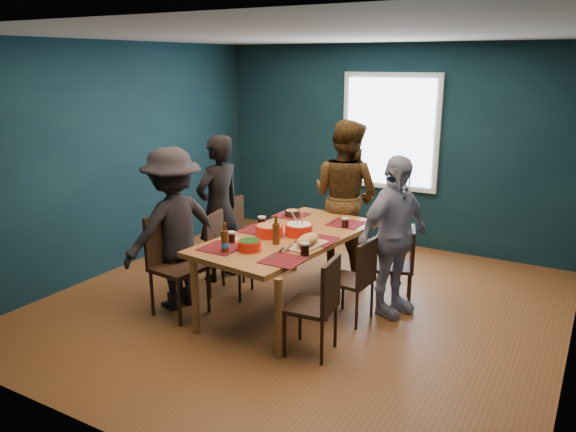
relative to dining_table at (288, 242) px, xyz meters
name	(u,v)px	position (x,y,z in m)	size (l,w,h in m)	color
room	(315,172)	(0.11, 0.35, 0.67)	(5.01, 5.01, 2.71)	brown
dining_table	(288,242)	(0.00, 0.00, 0.00)	(1.25, 2.15, 0.78)	#A16330
chair_left_far	(237,231)	(-1.00, 0.53, -0.17)	(0.47, 0.47, 0.91)	black
chair_left_mid	(223,248)	(-0.78, -0.05, -0.18)	(0.48, 0.48, 0.90)	black
chair_left_near	(172,257)	(-0.94, -0.68, -0.11)	(0.51, 0.51, 1.01)	black
chair_right_far	(403,260)	(0.99, 0.68, -0.23)	(0.47, 0.47, 0.82)	black
chair_right_mid	(358,274)	(0.75, 0.04, -0.22)	(0.40, 0.40, 0.84)	black
chair_right_near	(320,299)	(0.73, -0.71, -0.19)	(0.43, 0.43, 0.88)	black
person_far_left	(219,208)	(-1.09, 0.30, 0.14)	(0.61, 0.40, 1.68)	black
person_back	(345,197)	(0.04, 1.29, 0.21)	(0.88, 0.69, 1.82)	black
person_right	(393,237)	(0.97, 0.39, 0.10)	(0.94, 0.39, 1.61)	white
person_near_left	(173,229)	(-1.03, -0.54, 0.12)	(1.07, 0.62, 1.66)	black
bowl_salad	(269,230)	(-0.15, -0.12, 0.13)	(0.27, 0.27, 0.11)	red
bowl_dumpling	(299,229)	(0.09, 0.06, 0.14)	(0.28, 0.28, 0.26)	red
bowl_herbs	(249,245)	(-0.08, -0.58, 0.12)	(0.22, 0.22, 0.10)	red
cutting_board	(307,241)	(0.34, -0.22, 0.13)	(0.27, 0.54, 0.12)	tan
small_bowl	(292,213)	(-0.31, 0.64, 0.11)	(0.17, 0.17, 0.07)	black
beer_bottle_a	(225,241)	(-0.24, -0.73, 0.17)	(0.08, 0.08, 0.28)	#4D2A0D
beer_bottle_b	(276,233)	(0.04, -0.29, 0.18)	(0.07, 0.07, 0.28)	#4D2A0D
cola_glass_a	(231,237)	(-0.35, -0.48, 0.13)	(0.08, 0.08, 0.11)	black
cola_glass_b	(305,248)	(0.43, -0.45, 0.14)	(0.08, 0.08, 0.12)	black
cola_glass_c	(345,222)	(0.39, 0.53, 0.13)	(0.08, 0.08, 0.11)	black
cola_glass_d	(262,221)	(-0.38, 0.10, 0.14)	(0.08, 0.08, 0.12)	black
napkin_a	(320,239)	(0.34, 0.03, 0.07)	(0.12, 0.12, 0.00)	#E96262
napkin_b	(235,239)	(-0.38, -0.39, 0.07)	(0.12, 0.12, 0.00)	#E96262
napkin_c	(282,260)	(0.32, -0.66, 0.08)	(0.16, 0.16, 0.00)	#E96262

